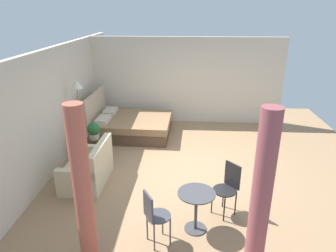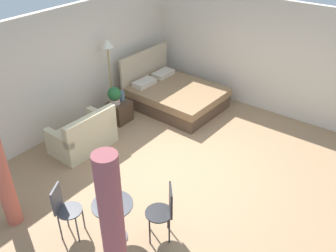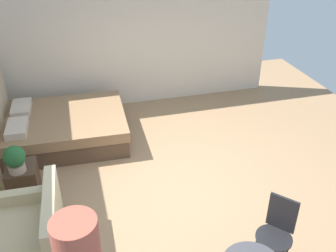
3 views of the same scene
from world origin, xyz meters
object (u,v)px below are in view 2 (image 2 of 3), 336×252
at_px(nightstand, 120,112).
at_px(vase, 122,96).
at_px(cafe_chair_near_couch, 165,208).
at_px(couch, 84,136).
at_px(cafe_chair_near_window, 64,207).
at_px(bed, 174,95).
at_px(balcony_table, 113,215).
at_px(potted_plant, 114,95).
at_px(floor_lamp, 108,54).

xyz_separation_m(nightstand, vase, (0.12, 0.01, 0.35)).
bearing_deg(cafe_chair_near_couch, vase, 52.95).
xyz_separation_m(couch, cafe_chair_near_window, (-1.69, -1.51, 0.26)).
bearing_deg(bed, balcony_table, -155.80).
xyz_separation_m(couch, vase, (1.35, 0.18, 0.30)).
bearing_deg(potted_plant, balcony_table, -136.33).
relative_size(potted_plant, floor_lamp, 0.22).
bearing_deg(couch, bed, -8.76).
xyz_separation_m(floor_lamp, cafe_chair_near_couch, (-2.25, -3.30, -0.91)).
xyz_separation_m(vase, balcony_table, (-2.68, -2.33, -0.12)).
relative_size(potted_plant, balcony_table, 0.57).
bearing_deg(floor_lamp, potted_plant, -126.41).
bearing_deg(bed, nightstand, 157.11).
height_order(bed, couch, bed).
bearing_deg(couch, cafe_chair_near_window, -138.20).
xyz_separation_m(bed, vase, (-1.23, 0.58, 0.31)).
bearing_deg(cafe_chair_near_couch, cafe_chair_near_window, 125.59).
bearing_deg(potted_plant, vase, -2.92).
distance_m(floor_lamp, balcony_table, 4.00).
distance_m(bed, balcony_table, 4.28).
bearing_deg(bed, cafe_chair_near_window, -165.35).
bearing_deg(balcony_table, bed, 24.20).
height_order(nightstand, balcony_table, balcony_table).
distance_m(bed, potted_plant, 1.62).
relative_size(nightstand, cafe_chair_near_window, 0.53).
height_order(bed, nightstand, bed).
distance_m(nightstand, cafe_chair_near_couch, 3.56).
bearing_deg(vase, floor_lamp, 80.34).
bearing_deg(potted_plant, cafe_chair_near_window, -148.87).
distance_m(potted_plant, cafe_chair_near_window, 3.30).
relative_size(couch, cafe_chair_near_window, 1.37).
distance_m(potted_plant, balcony_table, 3.40).
relative_size(nightstand, floor_lamp, 0.27).
relative_size(nightstand, cafe_chair_near_couch, 0.52).
relative_size(bed, couch, 1.74).
distance_m(floor_lamp, cafe_chair_near_window, 3.86).
height_order(balcony_table, cafe_chair_near_couch, cafe_chair_near_couch).
bearing_deg(nightstand, balcony_table, -137.73).
relative_size(couch, floor_lamp, 0.69).
bearing_deg(nightstand, couch, -172.08).
bearing_deg(vase, nightstand, -175.30).
height_order(potted_plant, cafe_chair_near_couch, cafe_chair_near_couch).
bearing_deg(cafe_chair_near_couch, potted_plant, 55.92).
bearing_deg(potted_plant, cafe_chair_near_couch, -124.08).
distance_m(floor_lamp, cafe_chair_near_couch, 4.10).
relative_size(bed, nightstand, 4.48).
relative_size(couch, balcony_table, 1.80).
xyz_separation_m(bed, cafe_chair_near_couch, (-3.41, -2.32, 0.28)).
xyz_separation_m(floor_lamp, cafe_chair_near_window, (-3.11, -2.10, -0.91)).
bearing_deg(floor_lamp, bed, -40.25).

